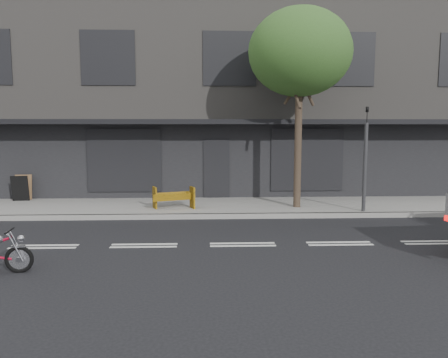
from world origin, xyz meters
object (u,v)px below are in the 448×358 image
(street_tree, at_px, (300,53))
(construction_barrier, at_px, (173,198))
(sandwich_board, at_px, (20,188))
(traffic_light_pole, at_px, (365,165))

(street_tree, bearing_deg, construction_barrier, -176.25)
(street_tree, relative_size, sandwich_board, 7.13)
(street_tree, height_order, sandwich_board, street_tree)
(street_tree, relative_size, construction_barrier, 5.00)
(traffic_light_pole, distance_m, construction_barrier, 6.32)
(traffic_light_pole, height_order, construction_barrier, traffic_light_pole)
(sandwich_board, bearing_deg, construction_barrier, -23.95)
(street_tree, xyz_separation_m, traffic_light_pole, (2.00, -0.85, -3.63))
(street_tree, bearing_deg, traffic_light_pole, -23.03)
(construction_barrier, bearing_deg, street_tree, 3.75)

